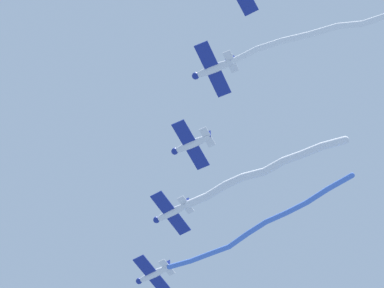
# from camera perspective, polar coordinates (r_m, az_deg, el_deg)

# --- Properties ---
(airplane_lead) EXTENTS (5.20, 6.73, 1.68)m
(airplane_lead) POSITION_cam_1_polar(r_m,az_deg,el_deg) (101.76, -2.76, -9.13)
(airplane_lead) COLOR silver
(smoke_trail_lead) EXTENTS (24.79, 8.36, 2.51)m
(smoke_trail_lead) POSITION_cam_1_polar(r_m,az_deg,el_deg) (95.71, 4.63, -5.84)
(smoke_trail_lead) COLOR #4C75DB
(airplane_left_wing) EXTENTS (5.20, 6.74, 1.68)m
(airplane_left_wing) POSITION_cam_1_polar(r_m,az_deg,el_deg) (96.10, -1.48, -4.83)
(airplane_left_wing) COLOR silver
(smoke_trail_left_wing) EXTENTS (18.11, 10.22, 1.88)m
(smoke_trail_left_wing) POSITION_cam_1_polar(r_m,az_deg,el_deg) (93.61, 5.09, -1.87)
(smoke_trail_left_wing) COLOR white
(airplane_right_wing) EXTENTS (5.16, 6.62, 1.68)m
(airplane_right_wing) POSITION_cam_1_polar(r_m,az_deg,el_deg) (91.09, -0.06, -0.02)
(airplane_right_wing) COLOR silver
(airplane_slot) EXTENTS (5.13, 6.54, 1.68)m
(airplane_slot) POSITION_cam_1_polar(r_m,az_deg,el_deg) (86.87, 1.50, 5.30)
(airplane_slot) COLOR silver
(smoke_trail_slot) EXTENTS (19.92, 14.10, 2.24)m
(smoke_trail_slot) POSITION_cam_1_polar(r_m,az_deg,el_deg) (85.59, 10.57, 8.03)
(smoke_trail_slot) COLOR white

